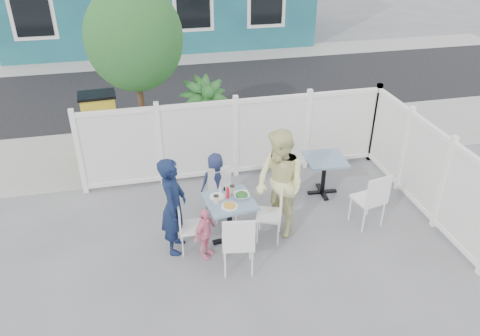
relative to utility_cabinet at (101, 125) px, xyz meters
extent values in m
plane|color=slate|center=(2.48, -4.00, -0.64)|extent=(80.00, 80.00, 0.00)
cube|color=gray|center=(2.48, -0.20, -0.64)|extent=(24.00, 2.60, 0.01)
cube|color=black|center=(2.48, 3.50, -0.64)|extent=(24.00, 5.00, 0.01)
cube|color=gray|center=(2.48, 6.60, -0.64)|extent=(24.00, 1.60, 0.01)
cube|color=black|center=(-0.52, 7.02, 0.96)|extent=(1.20, 0.04, 1.40)
cube|color=black|center=(3.48, 7.02, 0.96)|extent=(1.20, 0.04, 1.40)
cube|color=white|center=(2.58, -1.60, 0.18)|extent=(5.80, 0.04, 1.40)
cube|color=white|center=(2.58, -1.60, 0.92)|extent=(5.86, 0.08, 0.08)
cube|color=white|center=(2.58, -1.60, -0.58)|extent=(5.86, 0.08, 0.12)
cube|color=white|center=(5.48, -3.40, 0.18)|extent=(0.04, 3.60, 1.40)
cube|color=white|center=(5.48, -3.40, 0.92)|extent=(0.08, 3.66, 0.08)
cube|color=white|center=(5.48, -3.40, -0.58)|extent=(0.08, 3.66, 0.12)
cylinder|color=#382316|center=(0.88, -0.70, 0.56)|extent=(0.12, 0.12, 2.40)
ellipsoid|color=#1A5325|center=(0.88, -0.70, 1.96)|extent=(1.80, 1.62, 1.98)
cube|color=gold|center=(0.00, 0.00, 0.00)|extent=(0.73, 0.54, 1.28)
imported|color=#1A5325|center=(2.09, -0.90, 0.25)|extent=(1.21, 1.21, 1.78)
imported|color=#1A5325|center=(4.32, -1.00, 0.09)|extent=(1.51, 1.38, 1.47)
cube|color=#4B6182|center=(2.04, -3.62, 0.11)|extent=(0.82, 0.82, 0.04)
cylinder|color=black|center=(2.04, -3.62, -0.27)|extent=(0.08, 0.08, 0.71)
cube|color=black|center=(2.04, -3.62, -0.62)|extent=(0.58, 0.16, 0.04)
cube|color=black|center=(2.04, -3.62, -0.62)|extent=(0.16, 0.58, 0.04)
cube|color=#4B6182|center=(4.02, -2.62, 0.08)|extent=(0.75, 0.75, 0.04)
cylinder|color=black|center=(4.02, -2.62, -0.28)|extent=(0.08, 0.08, 0.68)
cube|color=black|center=(4.02, -2.62, -0.62)|extent=(0.56, 0.12, 0.04)
cube|color=black|center=(4.02, -2.62, -0.62)|extent=(0.12, 0.56, 0.04)
cube|color=white|center=(1.41, -3.69, -0.23)|extent=(0.37, 0.39, 0.04)
cube|color=white|center=(1.24, -3.69, 0.00)|extent=(0.03, 0.39, 0.41)
cylinder|color=white|center=(1.57, -3.53, -0.44)|extent=(0.02, 0.02, 0.41)
cylinder|color=white|center=(1.57, -3.86, -0.44)|extent=(0.02, 0.02, 0.41)
cylinder|color=white|center=(1.26, -3.52, -0.44)|extent=(0.02, 0.02, 0.41)
cylinder|color=white|center=(1.26, -3.86, -0.44)|extent=(0.02, 0.02, 0.41)
cube|color=white|center=(2.67, -3.68, -0.20)|extent=(0.51, 0.52, 0.04)
cube|color=white|center=(2.84, -3.75, 0.04)|extent=(0.18, 0.39, 0.44)
cylinder|color=white|center=(2.45, -3.79, -0.42)|extent=(0.02, 0.02, 0.44)
cylinder|color=white|center=(2.58, -3.46, -0.42)|extent=(0.02, 0.02, 0.44)
cylinder|color=white|center=(2.76, -3.91, -0.42)|extent=(0.02, 0.02, 0.44)
cylinder|color=white|center=(2.89, -3.58, -0.42)|extent=(0.02, 0.02, 0.44)
cube|color=white|center=(2.06, -2.96, -0.21)|extent=(0.45, 0.43, 0.04)
cube|color=white|center=(2.04, -2.78, 0.03)|extent=(0.40, 0.08, 0.43)
cylinder|color=white|center=(2.26, -3.10, -0.43)|extent=(0.02, 0.02, 0.43)
cylinder|color=white|center=(1.91, -3.14, -0.43)|extent=(0.02, 0.02, 0.43)
cylinder|color=white|center=(2.22, -2.78, -0.43)|extent=(0.02, 0.02, 0.43)
cylinder|color=white|center=(1.87, -2.82, -0.43)|extent=(0.02, 0.02, 0.43)
cube|color=white|center=(2.03, -4.29, -0.15)|extent=(0.52, 0.50, 0.04)
cube|color=white|center=(1.99, -4.50, 0.12)|extent=(0.46, 0.11, 0.49)
cylinder|color=white|center=(1.86, -4.08, -0.40)|extent=(0.03, 0.03, 0.49)
cylinder|color=white|center=(2.25, -4.14, -0.40)|extent=(0.03, 0.03, 0.49)
cylinder|color=white|center=(1.80, -4.45, -0.40)|extent=(0.03, 0.03, 0.49)
cylinder|color=white|center=(2.19, -4.51, -0.40)|extent=(0.03, 0.03, 0.49)
cube|color=white|center=(4.38, -3.68, -0.15)|extent=(0.54, 0.52, 0.04)
cube|color=white|center=(4.42, -3.88, 0.12)|extent=(0.45, 0.13, 0.49)
cylinder|color=white|center=(4.15, -3.54, -0.40)|extent=(0.03, 0.03, 0.49)
cylinder|color=white|center=(4.53, -3.46, -0.40)|extent=(0.03, 0.03, 0.49)
cylinder|color=white|center=(4.23, -3.90, -0.40)|extent=(0.03, 0.03, 0.49)
cylinder|color=white|center=(4.61, -3.82, -0.40)|extent=(0.03, 0.03, 0.49)
imported|color=#101B3B|center=(1.18, -3.63, 0.16)|extent=(0.52, 0.66, 1.61)
imported|color=#D9D650|center=(2.87, -3.55, 0.26)|extent=(0.98, 1.08, 1.81)
imported|color=#1D244A|center=(1.99, -2.69, -0.10)|extent=(0.57, 0.40, 1.09)
imported|color=pink|center=(1.60, -3.91, -0.21)|extent=(0.50, 0.50, 0.86)
cylinder|color=white|center=(2.01, -3.80, 0.14)|extent=(0.25, 0.25, 0.02)
cylinder|color=white|center=(1.87, -3.49, 0.14)|extent=(0.24, 0.24, 0.02)
imported|color=white|center=(2.24, -3.58, 0.16)|extent=(0.25, 0.25, 0.06)
cylinder|color=beige|center=(1.83, -3.65, 0.19)|extent=(0.08, 0.08, 0.12)
cylinder|color=beige|center=(2.13, -3.43, 0.19)|extent=(0.08, 0.08, 0.12)
cylinder|color=red|center=(2.03, -3.55, 0.22)|extent=(0.05, 0.05, 0.17)
cylinder|color=white|center=(1.95, -3.36, 0.17)|extent=(0.03, 0.03, 0.07)
cylinder|color=black|center=(2.02, -3.33, 0.17)|extent=(0.03, 0.03, 0.07)
camera|label=1|loc=(0.87, -9.51, 4.15)|focal=35.00mm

